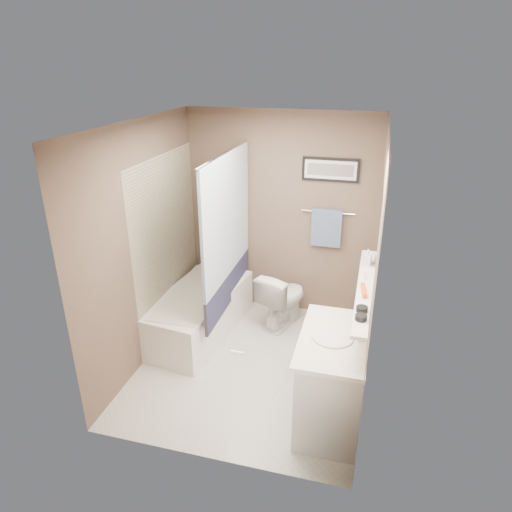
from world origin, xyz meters
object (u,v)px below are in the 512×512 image
(bathtub, at_px, (198,313))
(candle_bowl_far, at_px, (362,309))
(vanity, at_px, (331,382))
(hair_brush_front, at_px, (364,290))
(glass_jar, at_px, (367,257))
(toilet, at_px, (283,298))
(soap_bottle, at_px, (367,257))
(candle_bowl_near, at_px, (361,317))

(bathtub, relative_size, candle_bowl_far, 16.67)
(vanity, bearing_deg, candle_bowl_far, -4.24)
(candle_bowl_far, height_order, hair_brush_front, hair_brush_front)
(vanity, relative_size, glass_jar, 9.00)
(bathtub, bearing_deg, toilet, 32.97)
(toilet, relative_size, candle_bowl_far, 7.51)
(soap_bottle, bearing_deg, toilet, 148.08)
(toilet, xyz_separation_m, candle_bowl_far, (0.90, -1.44, 0.80))
(candle_bowl_near, height_order, soap_bottle, soap_bottle)
(toilet, xyz_separation_m, soap_bottle, (0.90, -0.56, 0.85))
(candle_bowl_near, relative_size, hair_brush_front, 0.41)
(toilet, relative_size, soap_bottle, 4.40)
(glass_jar, bearing_deg, candle_bowl_near, -90.00)
(toilet, distance_m, candle_bowl_near, 1.97)
(vanity, distance_m, candle_bowl_near, 0.77)
(vanity, xyz_separation_m, candle_bowl_far, (0.19, -0.01, 0.73))
(bathtub, height_order, glass_jar, glass_jar)
(candle_bowl_far, height_order, soap_bottle, soap_bottle)
(bathtub, height_order, toilet, toilet)
(soap_bottle, bearing_deg, glass_jar, 90.00)
(vanity, relative_size, hair_brush_front, 4.09)
(candle_bowl_far, distance_m, soap_bottle, 0.88)
(vanity, relative_size, candle_bowl_near, 10.00)
(hair_brush_front, bearing_deg, bathtub, 158.51)
(candle_bowl_near, bearing_deg, glass_jar, 90.00)
(candle_bowl_far, xyz_separation_m, glass_jar, (0.00, 0.95, 0.03))
(vanity, bearing_deg, glass_jar, 78.51)
(glass_jar, distance_m, soap_bottle, 0.07)
(toilet, distance_m, hair_brush_front, 1.65)
(bathtub, xyz_separation_m, glass_jar, (1.79, -0.07, 0.92))
(candle_bowl_near, height_order, candle_bowl_far, same)
(toilet, xyz_separation_m, glass_jar, (0.90, -0.49, 0.83))
(vanity, height_order, soap_bottle, soap_bottle)
(candle_bowl_near, bearing_deg, bathtub, 147.41)
(bathtub, xyz_separation_m, hair_brush_front, (1.79, -0.70, 0.89))
(candle_bowl_far, bearing_deg, vanity, 176.03)
(bathtub, height_order, hair_brush_front, hair_brush_front)
(vanity, bearing_deg, hair_brush_front, 57.99)
(candle_bowl_near, distance_m, soap_bottle, 1.01)
(candle_bowl_far, height_order, glass_jar, glass_jar)
(vanity, xyz_separation_m, hair_brush_front, (0.19, 0.30, 0.74))
(vanity, distance_m, hair_brush_front, 0.82)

